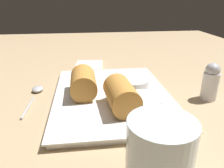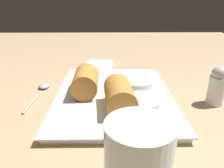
# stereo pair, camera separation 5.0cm
# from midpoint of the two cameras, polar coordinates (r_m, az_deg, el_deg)

# --- Properties ---
(table_surface) EXTENTS (1.80, 1.40, 0.02)m
(table_surface) POSITION_cam_midpoint_polar(r_m,az_deg,el_deg) (0.53, -4.23, -3.73)
(table_surface) COLOR tan
(table_surface) RESTS_ON ground
(serving_plate) EXTENTS (0.34, 0.25, 0.01)m
(serving_plate) POSITION_cam_midpoint_polar(r_m,az_deg,el_deg) (0.49, -2.91, -3.24)
(serving_plate) COLOR white
(serving_plate) RESTS_ON table_surface
(roll_front_left) EXTENTS (0.11, 0.06, 0.06)m
(roll_front_left) POSITION_cam_midpoint_polar(r_m,az_deg,el_deg) (0.42, -1.13, -2.71)
(roll_front_left) COLOR #C68438
(roll_front_left) RESTS_ON serving_plate
(roll_front_right) EXTENTS (0.10, 0.06, 0.06)m
(roll_front_right) POSITION_cam_midpoint_polar(r_m,az_deg,el_deg) (0.49, -10.46, 0.59)
(roll_front_right) COLOR #C68438
(roll_front_right) RESTS_ON serving_plate
(dipping_bowl_near) EXTENTS (0.07, 0.07, 0.03)m
(dipping_bowl_near) POSITION_cam_midpoint_polar(r_m,az_deg,el_deg) (0.50, 2.63, 0.02)
(dipping_bowl_near) COLOR silver
(dipping_bowl_near) RESTS_ON serving_plate
(dipping_bowl_far) EXTENTS (0.07, 0.07, 0.03)m
(dipping_bowl_far) POSITION_cam_midpoint_polar(r_m,az_deg,el_deg) (0.42, 4.52, -5.03)
(dipping_bowl_far) COLOR silver
(dipping_bowl_far) RESTS_ON serving_plate
(spoon) EXTENTS (0.15, 0.03, 0.01)m
(spoon) POSITION_cam_midpoint_polar(r_m,az_deg,el_deg) (0.56, -21.65, -1.96)
(spoon) COLOR #B2B2B7
(spoon) RESTS_ON table_surface
(napkin) EXTENTS (0.11, 0.10, 0.01)m
(napkin) POSITION_cam_midpoint_polar(r_m,az_deg,el_deg) (0.73, -7.98, 4.81)
(napkin) COLOR silver
(napkin) RESTS_ON table_surface
(drinking_glass) EXTENTS (0.08, 0.08, 0.10)m
(drinking_glass) POSITION_cam_midpoint_polar(r_m,az_deg,el_deg) (0.26, 6.57, -19.11)
(drinking_glass) COLOR silver
(drinking_glass) RESTS_ON table_surface
(salt_shaker) EXTENTS (0.04, 0.04, 0.08)m
(salt_shaker) POSITION_cam_midpoint_polar(r_m,az_deg,el_deg) (0.52, 21.93, 0.55)
(salt_shaker) COLOR silver
(salt_shaker) RESTS_ON table_surface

